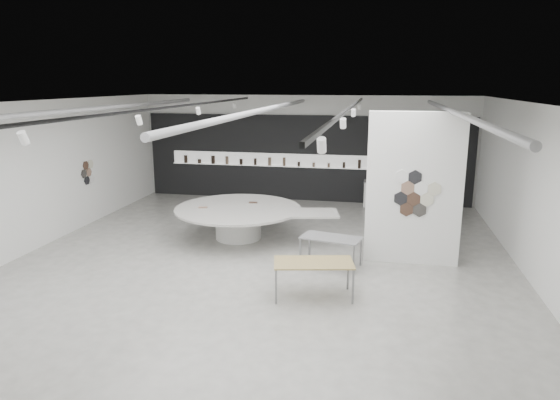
% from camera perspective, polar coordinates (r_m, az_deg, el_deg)
% --- Properties ---
extents(room, '(12.02, 14.02, 3.82)m').
position_cam_1_polar(room, '(11.41, -2.88, 2.33)').
color(room, '#A8A69E').
rests_on(room, ground).
extents(back_wall_display, '(11.80, 0.27, 3.10)m').
position_cam_1_polar(back_wall_display, '(18.20, 2.56, 4.76)').
color(back_wall_display, black).
rests_on(back_wall_display, ground).
extents(partition_column, '(2.20, 0.38, 3.60)m').
position_cam_1_polar(partition_column, '(12.13, 15.04, 1.22)').
color(partition_column, white).
rests_on(partition_column, ground).
extents(display_island, '(4.88, 4.08, 0.89)m').
position_cam_1_polar(display_island, '(13.84, -4.51, -2.10)').
color(display_island, white).
rests_on(display_island, ground).
extents(sample_table_wood, '(1.71, 1.10, 0.74)m').
position_cam_1_polar(sample_table_wood, '(10.09, 3.85, -7.36)').
color(sample_table_wood, '#A08A52').
rests_on(sample_table_wood, ground).
extents(sample_table_stone, '(1.49, 0.97, 0.71)m').
position_cam_1_polar(sample_table_stone, '(11.79, 5.84, -4.53)').
color(sample_table_stone, gray).
rests_on(sample_table_stone, ground).
extents(kitchen_counter, '(1.57, 0.62, 1.23)m').
position_cam_1_polar(kitchen_counter, '(17.78, 12.03, 0.68)').
color(kitchen_counter, white).
rests_on(kitchen_counter, ground).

